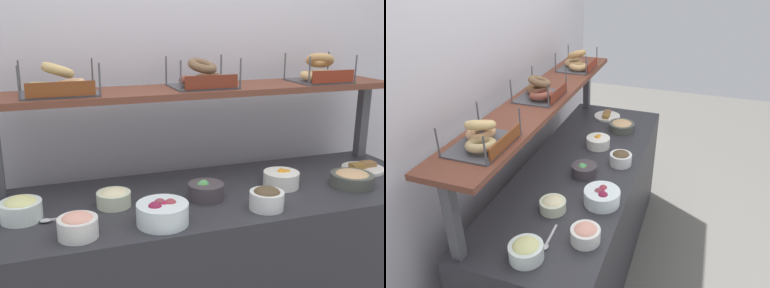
% 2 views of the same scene
% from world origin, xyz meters
% --- Properties ---
extents(ground_plane, '(8.00, 8.00, 0.00)m').
position_xyz_m(ground_plane, '(0.00, 0.00, 0.00)').
color(ground_plane, '#595651').
extents(back_wall, '(3.19, 0.06, 2.40)m').
position_xyz_m(back_wall, '(0.00, 0.55, 1.20)').
color(back_wall, silver).
rests_on(back_wall, ground_plane).
extents(deli_counter, '(1.99, 0.70, 0.85)m').
position_xyz_m(deli_counter, '(0.00, 0.00, 0.42)').
color(deli_counter, '#2D2D33').
rests_on(deli_counter, ground_plane).
extents(shelf_riser_left, '(0.05, 0.05, 0.40)m').
position_xyz_m(shelf_riser_left, '(-0.94, 0.27, 1.05)').
color(shelf_riser_left, '#4C4C51').
rests_on(shelf_riser_left, deli_counter).
extents(shelf_riser_right, '(0.05, 0.05, 0.40)m').
position_xyz_m(shelf_riser_right, '(0.94, 0.27, 1.05)').
color(shelf_riser_right, '#4C4C51').
rests_on(shelf_riser_right, deli_counter).
extents(upper_shelf, '(1.95, 0.32, 0.03)m').
position_xyz_m(upper_shelf, '(0.00, 0.27, 1.26)').
color(upper_shelf, brown).
rests_on(upper_shelf, shelf_riser_left).
extents(bowl_hummus, '(0.19, 0.19, 0.07)m').
position_xyz_m(bowl_hummus, '(0.59, -0.12, 0.89)').
color(bowl_hummus, '#4C4F47').
rests_on(bowl_hummus, deli_counter).
extents(bowl_fruit_salad, '(0.16, 0.16, 0.08)m').
position_xyz_m(bowl_fruit_salad, '(0.27, -0.03, 0.89)').
color(bowl_fruit_salad, white).
rests_on(bowl_fruit_salad, deli_counter).
extents(bowl_lox_spread, '(0.14, 0.14, 0.09)m').
position_xyz_m(bowl_lox_spread, '(-0.66, -0.23, 0.89)').
color(bowl_lox_spread, white).
rests_on(bowl_lox_spread, deli_counter).
extents(bowl_veggie_mix, '(0.15, 0.15, 0.08)m').
position_xyz_m(bowl_veggie_mix, '(-0.10, -0.05, 0.89)').
color(bowl_veggie_mix, '#453D42').
rests_on(bowl_veggie_mix, deli_counter).
extents(bowl_potato_salad, '(0.14, 0.14, 0.08)m').
position_xyz_m(bowl_potato_salad, '(-0.49, -0.00, 0.89)').
color(bowl_potato_salad, silver).
rests_on(bowl_potato_salad, deli_counter).
extents(bowl_chocolate_spread, '(0.14, 0.14, 0.09)m').
position_xyz_m(bowl_chocolate_spread, '(0.09, -0.23, 0.90)').
color(bowl_chocolate_spread, white).
rests_on(bowl_chocolate_spread, deli_counter).
extents(bowl_egg_salad, '(0.16, 0.16, 0.09)m').
position_xyz_m(bowl_egg_salad, '(-0.85, -0.02, 0.90)').
color(bowl_egg_salad, white).
rests_on(bowl_egg_salad, deli_counter).
extents(bowl_beet_salad, '(0.20, 0.20, 0.10)m').
position_xyz_m(bowl_beet_salad, '(-0.34, -0.23, 0.89)').
color(bowl_beet_salad, white).
rests_on(bowl_beet_salad, deli_counter).
extents(serving_plate_white, '(0.21, 0.21, 0.04)m').
position_xyz_m(serving_plate_white, '(0.78, 0.05, 0.86)').
color(serving_plate_white, white).
rests_on(serving_plate_white, deli_counter).
extents(serving_spoon_near_plate, '(0.18, 0.03, 0.01)m').
position_xyz_m(serving_spoon_near_plate, '(-0.72, -0.07, 0.86)').
color(serving_spoon_near_plate, '#B7B7BC').
rests_on(serving_spoon_near_plate, deli_counter).
extents(bagel_basket_plain, '(0.32, 0.25, 0.15)m').
position_xyz_m(bagel_basket_plain, '(-0.66, 0.26, 1.33)').
color(bagel_basket_plain, '#4C4C51').
rests_on(bagel_basket_plain, upper_shelf).
extents(bagel_basket_cinnamon_raisin, '(0.30, 0.25, 0.14)m').
position_xyz_m(bagel_basket_cinnamon_raisin, '(-0.01, 0.26, 1.33)').
color(bagel_basket_cinnamon_raisin, '#4C4C51').
rests_on(bagel_basket_cinnamon_raisin, upper_shelf).
extents(bagel_basket_sesame, '(0.28, 0.26, 0.16)m').
position_xyz_m(bagel_basket_sesame, '(0.62, 0.25, 1.33)').
color(bagel_basket_sesame, '#4C4C51').
rests_on(bagel_basket_sesame, upper_shelf).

